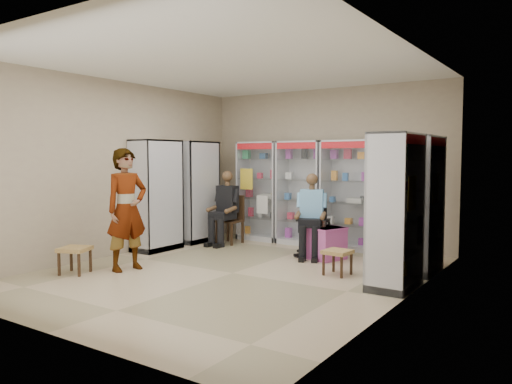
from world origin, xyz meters
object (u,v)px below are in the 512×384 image
Objects in this scene: seated_shopkeeper at (312,218)px; cabinet_left_near at (156,195)px; cabinet_back_left at (261,191)px; cabinet_back_right at (347,195)px; wooden_chair at (230,220)px; woven_stool_b at (75,260)px; cabinet_right_far at (420,204)px; office_chair at (313,226)px; pink_trunk at (324,243)px; standing_man at (127,210)px; cabinet_right_near at (396,211)px; cabinet_back_mid at (302,193)px; cabinet_left_far at (196,192)px; woven_stool_a at (337,262)px.

cabinet_left_near is at bearing -179.17° from seated_shopkeeper.
cabinet_back_left is 1.90m from cabinet_back_right.
wooden_chair reaches higher than woven_stool_b.
cabinet_left_near is at bearing -117.61° from wooden_chair.
cabinet_right_far is 4.55m from cabinet_left_near.
cabinet_right_far is 2.13× the size of wooden_chair.
office_chair is 1.88× the size of pink_trunk.
wooden_chair is 2.41× the size of woven_stool_b.
cabinet_right_far reaches higher than wooden_chair.
standing_man is (-1.83, -2.47, 0.39)m from office_chair.
pink_trunk is 3.24m from standing_man.
cabinet_back_right and cabinet_right_near have the same top height.
cabinet_right_far is (2.58, -1.13, 0.00)m from cabinet_back_mid.
cabinet_right_far and cabinet_left_far have the same top height.
cabinet_back_left is 1.92× the size of office_chair.
cabinet_back_mid is at bearing 137.20° from cabinet_left_near.
wooden_chair is at bearing 152.39° from cabinet_left_near.
seated_shopkeeper reaches higher than woven_stool_a.
woven_stool_b is (0.35, -2.00, -0.80)m from cabinet_left_near.
cabinet_left_far and cabinet_left_near have the same top height.
standing_man is (-0.13, -3.44, -0.09)m from cabinet_back_left.
cabinet_back_mid is 1.00× the size of cabinet_left_near.
seated_shopkeeper is at bearing -110.29° from office_chair.
woven_stool_a is at bearing -68.25° from office_chair.
cabinet_back_left reaches higher than standing_man.
wooden_chair reaches higher than pink_trunk.
cabinet_back_mid is 1.00× the size of cabinet_right_far.
woven_stool_a is 3.80m from woven_stool_b.
office_chair is at bearing -52.08° from cabinet_back_mid.
cabinet_left_near is 3.64m from woven_stool_a.
cabinet_back_right and cabinet_left_far have the same top height.
office_chair is at bearing -26.21° from standing_man.
cabinet_back_mid is 5.53× the size of woven_stool_a.
woven_stool_b is at bearing 113.66° from cabinet_right_near.
cabinet_back_right is at bearing -20.26° from standing_man.
seated_shopkeeper is at bearing 88.17° from cabinet_left_far.
cabinet_back_right is at bearing 0.00° from cabinet_back_mid.
cabinet_left_near reaches higher than woven_stool_b.
wooden_chair is (-3.78, 0.40, -0.53)m from cabinet_right_far.
seated_shopkeeper is at bearing 111.12° from cabinet_left_near.
woven_stool_b is (0.35, -3.10, -0.80)m from cabinet_left_far.
seated_shopkeeper is (1.70, -1.01, -0.34)m from cabinet_back_left.
cabinet_left_near is 3.61× the size of pink_trunk.
cabinet_back_left is 0.95m from cabinet_back_mid.
cabinet_right_near and cabinet_left_near have the same top height.
cabinet_left_far is at bearing 158.98° from office_chair.
cabinet_back_mid is 3.41m from cabinet_right_near.
woven_stool_a is (3.55, 0.05, -0.82)m from cabinet_left_near.
cabinet_left_far is (-2.83, -0.93, 0.00)m from cabinet_back_right.
cabinet_left_far reaches higher than seated_shopkeeper.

